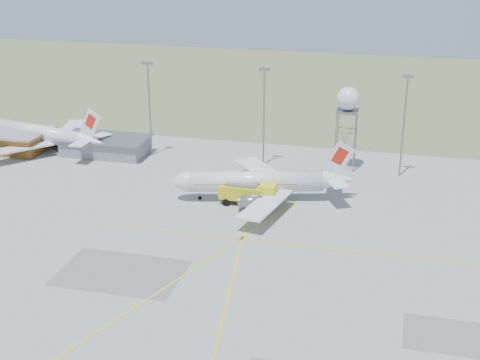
% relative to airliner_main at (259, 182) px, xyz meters
% --- Properties ---
extents(ground, '(400.00, 400.00, 0.00)m').
position_rel_airliner_main_xyz_m(ground, '(6.69, -46.95, -3.44)').
color(ground, '#959590').
rests_on(ground, ground).
extents(grass_strip, '(400.00, 120.00, 0.03)m').
position_rel_airliner_main_xyz_m(grass_strip, '(6.69, 93.05, -3.42)').
color(grass_strip, '#586E3C').
rests_on(grass_strip, ground).
extents(building_grey, '(19.00, 10.00, 3.90)m').
position_rel_airliner_main_xyz_m(building_grey, '(-38.31, 17.05, -1.46)').
color(building_grey, gray).
rests_on(building_grey, ground).
extents(mast_a, '(2.20, 0.50, 20.50)m').
position_rel_airliner_main_xyz_m(mast_a, '(-28.31, 19.05, 8.63)').
color(mast_a, slate).
rests_on(mast_a, ground).
extents(mast_b, '(2.20, 0.50, 20.50)m').
position_rel_airliner_main_xyz_m(mast_b, '(-3.31, 19.05, 8.63)').
color(mast_b, slate).
rests_on(mast_b, ground).
extents(mast_c, '(2.20, 0.50, 20.50)m').
position_rel_airliner_main_xyz_m(mast_c, '(24.69, 19.05, 8.63)').
color(mast_c, slate).
rests_on(mast_c, ground).
extents(airliner_main, '(32.60, 31.01, 11.21)m').
position_rel_airliner_main_xyz_m(airliner_main, '(0.00, 0.00, 0.00)').
color(airliner_main, silver).
rests_on(airliner_main, ground).
extents(airliner_far, '(32.67, 31.13, 11.22)m').
position_rel_airliner_main_xyz_m(airliner_far, '(-53.57, 17.02, 0.00)').
color(airliner_far, silver).
rests_on(airliner_far, ground).
extents(radar_tower, '(4.73, 4.73, 17.11)m').
position_rel_airliner_main_xyz_m(radar_tower, '(13.49, 20.79, 6.17)').
color(radar_tower, slate).
rests_on(radar_tower, ground).
extents(fire_truck, '(10.41, 4.35, 4.13)m').
position_rel_airliner_main_xyz_m(fire_truck, '(-1.06, -2.68, -1.45)').
color(fire_truck, gold).
rests_on(fire_truck, ground).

